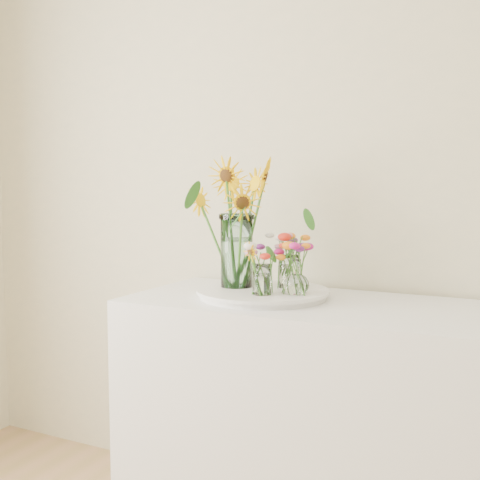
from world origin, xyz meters
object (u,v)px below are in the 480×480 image
at_px(mason_jar, 237,251).
at_px(small_vase_c, 288,272).
at_px(small_vase_a, 262,280).
at_px(small_vase_b, 296,277).
at_px(tray, 263,294).
at_px(counter, 324,430).

bearing_deg(mason_jar, small_vase_c, 21.51).
distance_m(small_vase_a, small_vase_b, 0.12).
bearing_deg(small_vase_b, tray, 165.18).
xyz_separation_m(tray, small_vase_a, (0.04, -0.10, 0.07)).
bearing_deg(counter, tray, -178.73).
relative_size(mason_jar, small_vase_b, 2.19).
bearing_deg(tray, mason_jar, 175.04).
bearing_deg(small_vase_a, small_vase_b, 30.59).
height_order(counter, small_vase_c, small_vase_c).
height_order(tray, small_vase_b, small_vase_b).
relative_size(mason_jar, small_vase_c, 2.19).
distance_m(counter, small_vase_b, 0.55).
xyz_separation_m(counter, small_vase_a, (-0.19, -0.10, 0.53)).
xyz_separation_m(counter, small_vase_c, (-0.17, 0.07, 0.54)).
xyz_separation_m(mason_jar, small_vase_c, (0.18, 0.07, -0.07)).
bearing_deg(small_vase_b, mason_jar, 169.38).
xyz_separation_m(counter, tray, (-0.24, -0.01, 0.46)).
bearing_deg(small_vase_a, mason_jar, 144.65).
bearing_deg(mason_jar, small_vase_a, -35.35).
bearing_deg(tray, small_vase_b, -14.82).
height_order(mason_jar, small_vase_c, mason_jar).
distance_m(mason_jar, small_vase_b, 0.27).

